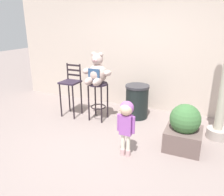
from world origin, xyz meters
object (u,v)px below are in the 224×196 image
planter_with_shrub (184,129)px  teddy_bear (97,72)px  child_walking (126,117)px  bar_chair_empty (71,86)px  trash_bin (137,101)px  bar_stool_with_teddy (98,94)px

planter_with_shrub → teddy_bear: bearing=165.8°
child_walking → teddy_bear: bearing=-73.4°
teddy_bear → bar_chair_empty: size_ratio=0.55×
child_walking → bar_chair_empty: bar_chair_empty is taller
teddy_bear → child_walking: bearing=-45.4°
trash_bin → planter_with_shrub: bearing=-40.2°
bar_chair_empty → bar_stool_with_teddy: bearing=2.5°
child_walking → planter_with_shrub: size_ratio=1.17×
bar_stool_with_teddy → bar_chair_empty: bearing=-177.5°
bar_chair_empty → trash_bin: bearing=18.9°
bar_stool_with_teddy → trash_bin: bar_stool_with_teddy is taller
bar_stool_with_teddy → planter_with_shrub: (1.81, -0.49, -0.22)m
trash_bin → planter_with_shrub: 1.43m
teddy_bear → trash_bin: bearing=33.2°
bar_chair_empty → planter_with_shrub: bearing=-10.6°
bar_stool_with_teddy → planter_with_shrub: bar_stool_with_teddy is taller
bar_stool_with_teddy → trash_bin: bearing=31.4°
trash_bin → child_walking: bearing=-78.5°
child_walking → trash_bin: 1.56m
bar_stool_with_teddy → teddy_bear: teddy_bear is taller
child_walking → bar_stool_with_teddy: bearing=-74.2°
planter_with_shrub → bar_chair_empty: bearing=169.4°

